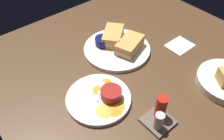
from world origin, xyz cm
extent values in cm
cube|color=#4C331E|center=(0.00, 0.00, -1.50)|extent=(110.00, 110.00, 3.00)
cylinder|color=white|center=(1.05, -12.61, 0.80)|extent=(28.10, 28.10, 1.60)
cube|color=tan|center=(-2.23, -8.39, 4.00)|extent=(14.81, 11.57, 4.80)
cube|color=#DB938E|center=(-2.23, -8.39, 4.00)|extent=(14.85, 11.08, 0.80)
cube|color=tan|center=(-0.96, -17.55, 4.00)|extent=(14.85, 14.17, 4.80)
cube|color=#DB938E|center=(-0.96, -17.55, 4.00)|extent=(14.66, 13.87, 0.80)
cylinder|color=#0C144C|center=(4.10, -18.14, 3.24)|extent=(6.85, 6.85, 3.28)
cylinder|color=black|center=(4.10, -18.14, 4.48)|extent=(5.62, 5.62, 0.60)
cube|color=silver|center=(-2.94, -11.51, 1.85)|extent=(4.55, 4.35, 0.40)
ellipsoid|color=silver|center=(1.06, -15.28, 2.00)|extent=(3.84, 3.80, 0.80)
cylinder|color=white|center=(23.51, 3.65, 0.80)|extent=(22.47, 22.47, 1.60)
cylinder|color=maroon|center=(20.14, 6.46, 3.39)|extent=(7.21, 7.21, 3.58)
cylinder|color=olive|center=(20.14, 6.46, 4.78)|extent=(5.91, 5.91, 0.60)
cube|color=silver|center=(23.06, 3.24, 1.85)|extent=(4.60, 4.30, 0.40)
ellipsoid|color=silver|center=(18.99, -0.47, 2.00)|extent=(3.85, 3.78, 0.80)
cone|color=gold|center=(25.19, 9.52, 1.90)|extent=(8.83, 8.83, 0.60)
cone|color=orange|center=(22.76, 10.86, 1.90)|extent=(7.67, 7.67, 0.60)
cone|color=gold|center=(21.12, 10.65, 1.90)|extent=(7.69, 7.69, 0.60)
cone|color=orange|center=(21.30, 1.33, 1.90)|extent=(5.38, 5.38, 0.60)
cone|color=orange|center=(17.13, -0.39, 1.90)|extent=(4.82, 4.82, 0.60)
cube|color=brown|center=(14.43, 22.92, 0.50)|extent=(9.00, 9.00, 1.00)
cylinder|color=red|center=(12.63, 21.72, 5.25)|extent=(3.60, 3.60, 8.50)
cylinder|color=#B2B2B2|center=(16.23, 24.32, 4.00)|extent=(3.00, 3.00, 6.00)
cube|color=white|center=(-22.27, 2.55, 0.20)|extent=(11.04, 9.05, 0.40)
camera|label=1|loc=(53.38, 46.47, 65.60)|focal=38.36mm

